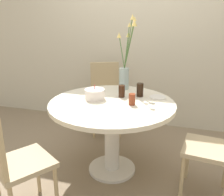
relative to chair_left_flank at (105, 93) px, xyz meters
name	(u,v)px	position (x,y,z in m)	size (l,w,h in m)	color
ground_plane	(112,169)	(0.36, -0.90, -0.53)	(16.00, 16.00, 0.00)	#89755B
wall_back	(139,33)	(0.36, 0.40, 0.77)	(8.00, 0.05, 2.60)	beige
dining_table	(112,117)	(0.36, -0.90, 0.06)	(1.19, 1.19, 0.74)	beige
chair_left_flank	(105,93)	(0.00, 0.00, 0.00)	(0.52, 0.52, 0.93)	tan
chair_far_back	(12,158)	(-0.17, -1.71, 0.00)	(0.55, 0.55, 0.93)	tan
chair_right_flank	(219,142)	(1.32, -1.03, 0.00)	(0.45, 0.45, 0.93)	tan
birthday_cake	(95,94)	(0.17, -0.86, 0.26)	(0.19, 0.19, 0.14)	white
flower_vase	(126,67)	(0.38, -0.44, 0.46)	(0.18, 0.20, 0.79)	#9EB2AD
side_plate	(158,97)	(0.76, -0.64, 0.22)	(0.16, 0.16, 0.01)	silver
drink_glass_0	(122,91)	(0.41, -0.72, 0.27)	(0.06, 0.06, 0.12)	#33190C
drink_glass_1	(140,90)	(0.58, -0.65, 0.28)	(0.07, 0.07, 0.14)	black
drink_glass_2	(132,99)	(0.55, -0.92, 0.26)	(0.06, 0.06, 0.10)	maroon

